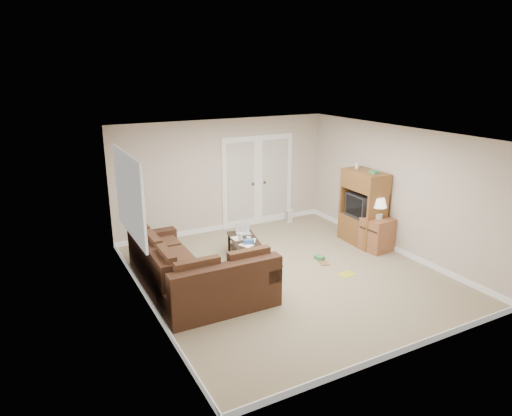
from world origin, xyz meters
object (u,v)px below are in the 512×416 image
coffee_table (244,247)px  side_cabinet (377,232)px  sectional_sofa (189,275)px  tv_armoire (363,207)px

coffee_table → side_cabinet: bearing=-6.6°
coffee_table → sectional_sofa: bearing=-135.6°
sectional_sofa → side_cabinet: bearing=0.3°
coffee_table → tv_armoire: 2.64m
side_cabinet → tv_armoire: bearing=84.0°
sectional_sofa → coffee_table: 1.70m
tv_armoire → side_cabinet: size_ratio=1.51×
sectional_sofa → coffee_table: size_ratio=2.53×
coffee_table → side_cabinet: 2.70m
side_cabinet → coffee_table: bearing=155.0°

